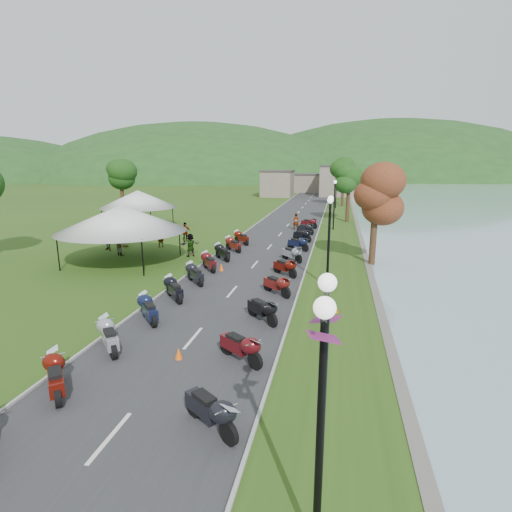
# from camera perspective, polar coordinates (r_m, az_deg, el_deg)

# --- Properties ---
(road) EXTENTS (7.00, 120.00, 0.02)m
(road) POSITION_cam_1_polar(r_m,az_deg,el_deg) (44.75, 4.57, 4.42)
(road) COLOR #323235
(road) RESTS_ON ground
(hills_backdrop) EXTENTS (360.00, 120.00, 76.00)m
(hills_backdrop) POSITION_cam_1_polar(r_m,az_deg,el_deg) (204.08, 10.32, 11.11)
(hills_backdrop) COLOR #285621
(hills_backdrop) RESTS_ON ground
(far_building) EXTENTS (18.00, 16.00, 5.00)m
(far_building) POSITION_cam_1_polar(r_m,az_deg,el_deg) (89.31, 6.99, 10.36)
(far_building) COLOR gray
(far_building) RESTS_ON ground
(moto_row_left) EXTENTS (2.60, 37.14, 1.10)m
(moto_row_left) POSITION_cam_1_polar(r_m,az_deg,el_deg) (18.27, -15.29, -7.39)
(moto_row_left) COLOR #331411
(moto_row_left) RESTS_ON ground
(moto_row_right) EXTENTS (2.60, 36.00, 1.10)m
(moto_row_right) POSITION_cam_1_polar(r_m,az_deg,el_deg) (26.48, 4.70, -0.55)
(moto_row_right) COLOR #331411
(moto_row_right) RESTS_ON ground
(streetlamp_near) EXTENTS (1.40, 1.40, 5.00)m
(streetlamp_near) POSITION_cam_1_polar(r_m,az_deg,el_deg) (7.28, 9.17, -23.58)
(streetlamp_near) COLOR black
(streetlamp_near) RESTS_ON ground
(vendor_tent_main) EXTENTS (5.88, 5.88, 4.00)m
(vendor_tent_main) POSITION_cam_1_polar(r_m,az_deg,el_deg) (29.13, -18.50, 2.98)
(vendor_tent_main) COLOR silver
(vendor_tent_main) RESTS_ON ground
(vendor_tent_side) EXTENTS (5.31, 5.31, 4.00)m
(vendor_tent_side) POSITION_cam_1_polar(r_m,az_deg,el_deg) (44.14, -16.41, 6.41)
(vendor_tent_side) COLOR silver
(vendor_tent_side) RESTS_ON ground
(tree_lakeside) EXTENTS (2.72, 2.72, 7.54)m
(tree_lakeside) POSITION_cam_1_polar(r_m,az_deg,el_deg) (27.91, 16.66, 6.37)
(tree_lakeside) COLOR #204F16
(tree_lakeside) RESTS_ON ground
(pedestrian_a) EXTENTS (0.66, 0.73, 1.64)m
(pedestrian_a) POSITION_cam_1_polar(r_m,az_deg,el_deg) (34.02, -13.38, 1.27)
(pedestrian_a) COLOR slate
(pedestrian_a) RESTS_ON ground
(pedestrian_b) EXTENTS (0.87, 0.68, 1.57)m
(pedestrian_b) POSITION_cam_1_polar(r_m,az_deg,el_deg) (31.86, -18.77, 0.12)
(pedestrian_b) COLOR slate
(pedestrian_b) RESTS_ON ground
(pedestrian_c) EXTENTS (0.88, 1.23, 1.77)m
(pedestrian_c) POSITION_cam_1_polar(r_m,az_deg,el_deg) (34.40, -20.54, 0.92)
(pedestrian_c) COLOR slate
(pedestrian_c) RESTS_ON ground
(traffic_cone_near) EXTENTS (0.28, 0.28, 0.44)m
(traffic_cone_near) POSITION_cam_1_polar(r_m,az_deg,el_deg) (14.84, -11.00, -13.51)
(traffic_cone_near) COLOR #F2590C
(traffic_cone_near) RESTS_ON ground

